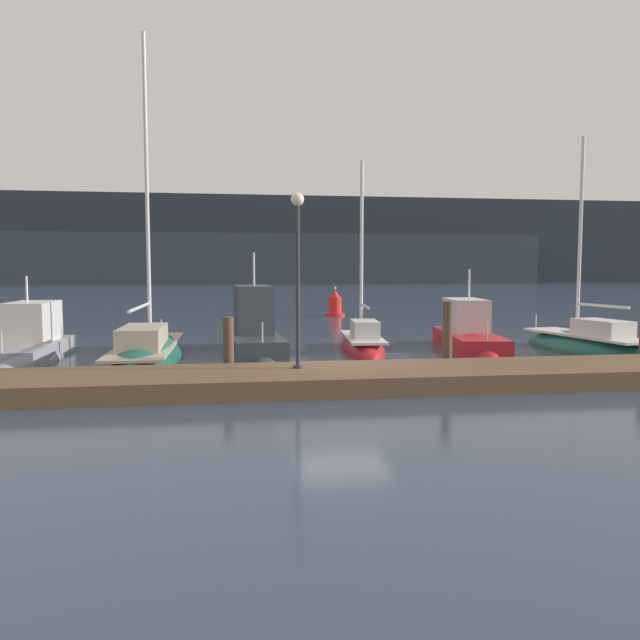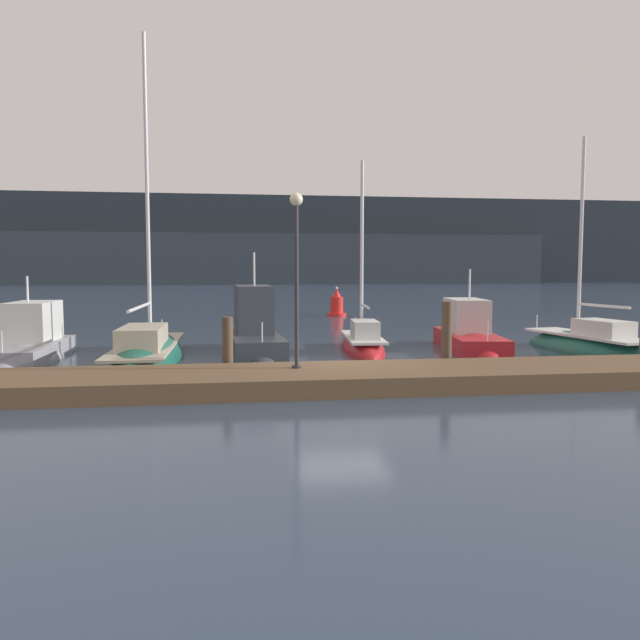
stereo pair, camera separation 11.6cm
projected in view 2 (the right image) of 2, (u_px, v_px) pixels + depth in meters
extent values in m
plane|color=#2D3D51|center=(340.00, 376.00, 16.68)|extent=(400.00, 400.00, 0.00)
cube|color=brown|center=(352.00, 378.00, 15.10)|extent=(26.27, 2.80, 0.45)
cylinder|color=#4C3D2D|center=(228.00, 348.00, 16.26)|extent=(0.28, 0.28, 1.62)
cylinder|color=#4C3D2D|center=(447.00, 337.00, 17.09)|extent=(0.28, 0.28, 1.98)
ellipsoid|color=gray|center=(29.00, 360.00, 19.55)|extent=(1.87, 5.37, 1.22)
cube|color=gray|center=(29.00, 352.00, 19.53)|extent=(1.72, 4.83, 0.55)
cube|color=silver|center=(33.00, 321.00, 19.99)|extent=(1.27, 2.36, 1.27)
cube|color=black|center=(43.00, 313.00, 21.03)|extent=(1.12, 0.25, 0.57)
cylinder|color=silver|center=(27.00, 289.00, 19.48)|extent=(0.07, 0.07, 0.82)
cylinder|color=silver|center=(2.00, 342.00, 17.26)|extent=(0.04, 0.04, 0.60)
ellipsoid|color=#195647|center=(148.00, 361.00, 19.40)|extent=(2.07, 8.33, 1.63)
cube|color=#A39984|center=(148.00, 345.00, 19.36)|extent=(1.74, 6.99, 0.08)
cube|color=#A39984|center=(143.00, 337.00, 18.34)|extent=(1.22, 2.67, 0.64)
cylinder|color=silver|center=(147.00, 191.00, 19.62)|extent=(0.12, 0.12, 9.66)
cylinder|color=silver|center=(140.00, 307.00, 17.91)|extent=(0.13, 4.06, 0.09)
cylinder|color=silver|center=(162.00, 326.00, 23.11)|extent=(0.04, 0.04, 0.50)
ellipsoid|color=#2D3338|center=(255.00, 353.00, 21.21)|extent=(2.03, 5.95, 1.08)
cube|color=#2D3338|center=(255.00, 344.00, 21.18)|extent=(1.86, 5.36, 0.67)
cube|color=#333842|center=(253.00, 309.00, 21.66)|extent=(1.31, 2.64, 1.62)
cube|color=black|center=(250.00, 300.00, 22.79)|extent=(1.06, 0.35, 0.72)
cylinder|color=silver|center=(254.00, 269.00, 21.09)|extent=(0.07, 0.07, 1.13)
cylinder|color=silver|center=(262.00, 332.00, 18.72)|extent=(0.04, 0.04, 0.60)
ellipsoid|color=red|center=(363.00, 351.00, 21.82)|extent=(1.87, 5.12, 1.28)
cube|color=silver|center=(363.00, 337.00, 21.78)|extent=(1.57, 4.30, 0.08)
cube|color=silver|center=(365.00, 329.00, 21.15)|extent=(0.99, 1.68, 0.59)
cylinder|color=silver|center=(362.00, 249.00, 21.92)|extent=(0.12, 0.12, 6.14)
cylinder|color=silver|center=(365.00, 306.00, 21.06)|extent=(0.28, 2.05, 0.09)
cylinder|color=silver|center=(356.00, 324.00, 24.05)|extent=(0.04, 0.04, 0.50)
ellipsoid|color=red|center=(469.00, 350.00, 22.14)|extent=(2.60, 5.92, 1.36)
cube|color=red|center=(469.00, 341.00, 22.12)|extent=(2.37, 5.34, 0.59)
cube|color=silver|center=(466.00, 315.00, 22.62)|extent=(1.57, 2.67, 1.19)
cube|color=black|center=(459.00, 308.00, 23.74)|extent=(1.09, 0.39, 0.53)
cylinder|color=silver|center=(470.00, 284.00, 22.07)|extent=(0.07, 0.07, 1.08)
cylinder|color=silver|center=(488.00, 332.00, 19.67)|extent=(0.04, 0.04, 0.60)
ellipsoid|color=#195647|center=(587.00, 353.00, 21.34)|extent=(2.61, 6.19, 1.42)
cube|color=silver|center=(587.00, 335.00, 21.29)|extent=(2.19, 5.20, 0.08)
cube|color=silver|center=(603.00, 328.00, 20.58)|extent=(1.30, 2.06, 0.54)
cylinder|color=silver|center=(581.00, 236.00, 21.47)|extent=(0.12, 0.12, 6.78)
cylinder|color=silver|center=(603.00, 306.00, 20.55)|extent=(0.46, 2.32, 0.09)
cylinder|color=silver|center=(537.00, 322.00, 23.90)|extent=(0.04, 0.04, 0.50)
cylinder|color=red|center=(337.00, 314.00, 38.08)|extent=(1.17, 1.17, 0.16)
cylinder|color=red|center=(337.00, 305.00, 38.03)|extent=(0.78, 0.78, 0.98)
cone|color=red|center=(337.00, 293.00, 37.97)|extent=(0.55, 0.55, 0.50)
sphere|color=#F9EAB7|center=(337.00, 288.00, 37.95)|extent=(0.16, 0.16, 0.16)
cylinder|color=#2D2D33|center=(297.00, 367.00, 15.25)|extent=(0.24, 0.24, 0.06)
cylinder|color=#2D2D33|center=(297.00, 286.00, 15.08)|extent=(0.10, 0.10, 3.88)
sphere|color=#F9EAB7|center=(296.00, 199.00, 14.91)|extent=(0.32, 0.32, 0.32)
cube|color=#232B33|center=(245.00, 241.00, 126.40)|extent=(240.00, 16.00, 16.92)
cube|color=#2C363F|center=(161.00, 259.00, 114.65)|extent=(144.00, 10.00, 9.28)
cube|color=#F4DB8C|center=(255.00, 265.00, 119.11)|extent=(0.80, 0.10, 0.80)
cube|color=#F4DB8C|center=(312.00, 278.00, 120.87)|extent=(0.80, 0.10, 0.80)
cube|color=#F4DB8C|center=(377.00, 264.00, 122.45)|extent=(0.80, 0.10, 0.80)
cube|color=#F4DB8C|center=(447.00, 260.00, 124.41)|extent=(0.80, 0.10, 0.80)
cube|color=#F4DB8C|center=(536.00, 246.00, 126.84)|extent=(0.80, 0.10, 0.80)
cube|color=#F4DB8C|center=(85.00, 274.00, 114.85)|extent=(0.80, 0.10, 0.80)
cube|color=#F4DB8C|center=(518.00, 258.00, 126.50)|extent=(0.80, 0.10, 0.80)
cube|color=#F4DB8C|center=(362.00, 241.00, 121.66)|extent=(0.80, 0.10, 0.80)
cube|color=#F4DB8C|center=(516.00, 253.00, 126.37)|extent=(0.80, 0.10, 0.80)
cube|color=#F4DB8C|center=(379.00, 274.00, 122.69)|extent=(0.80, 0.10, 0.80)
cube|color=#F4DB8C|center=(512.00, 270.00, 126.55)|extent=(0.80, 0.10, 0.80)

